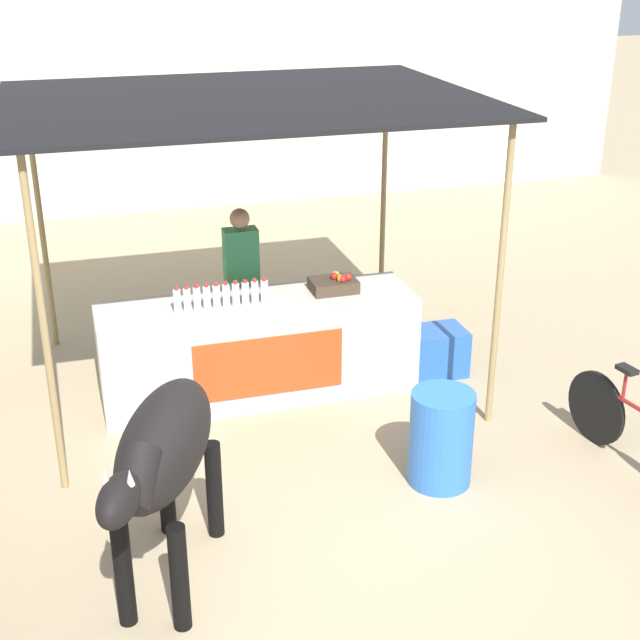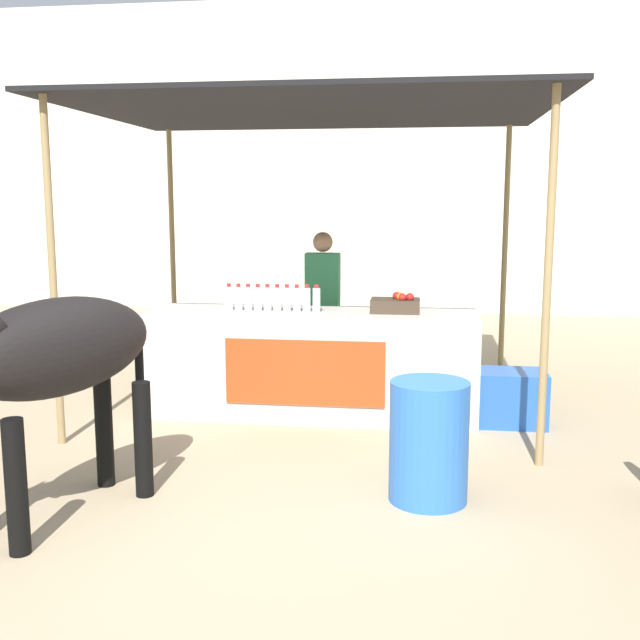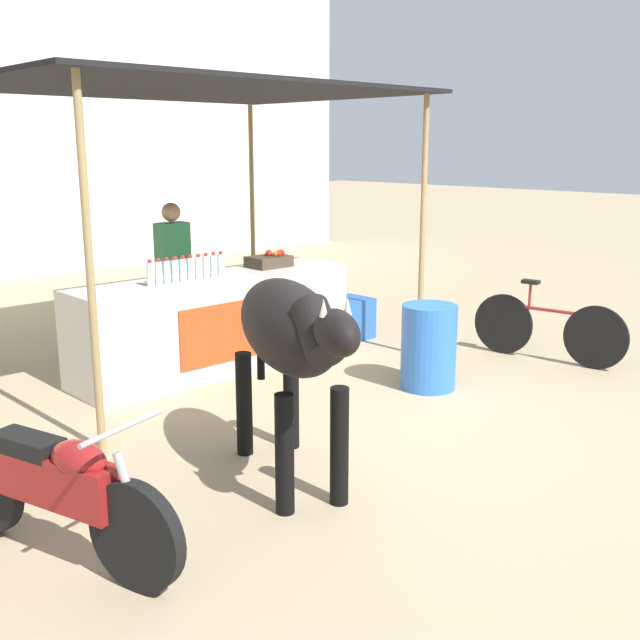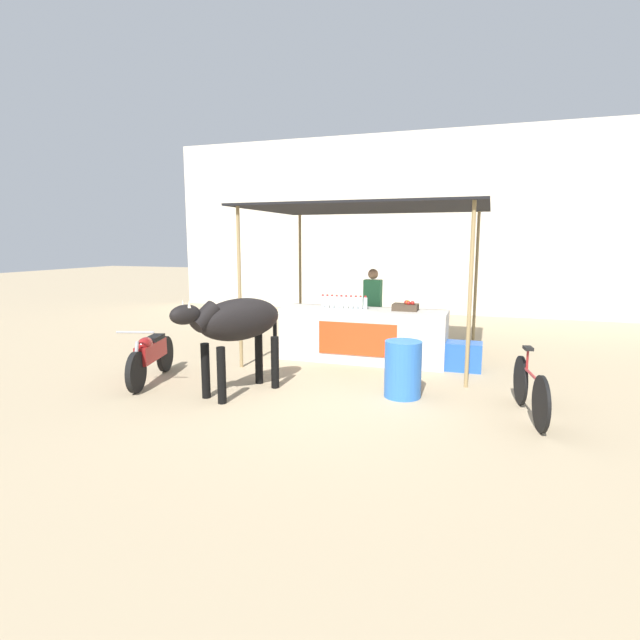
{
  "view_description": "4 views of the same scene",
  "coord_description": "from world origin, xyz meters",
  "px_view_note": "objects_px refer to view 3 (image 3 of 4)",
  "views": [
    {
      "loc": [
        -1.64,
        -5.37,
        4.13
      ],
      "look_at": [
        0.33,
        1.26,
        1.12
      ],
      "focal_mm": 50.0,
      "sensor_mm": 36.0,
      "label": 1
    },
    {
      "loc": [
        0.98,
        -4.47,
        1.95
      ],
      "look_at": [
        0.17,
        1.53,
        0.99
      ],
      "focal_mm": 42.0,
      "sensor_mm": 36.0,
      "label": 2
    },
    {
      "loc": [
        -4.35,
        -3.92,
        2.25
      ],
      "look_at": [
        0.03,
        0.68,
        0.76
      ],
      "focal_mm": 42.0,
      "sensor_mm": 36.0,
      "label": 3
    },
    {
      "loc": [
        2.15,
        -6.54,
        2.18
      ],
      "look_at": [
        -0.36,
        0.82,
        0.95
      ],
      "focal_mm": 28.0,
      "sensor_mm": 36.0,
      "label": 4
    }
  ],
  "objects_px": {
    "bicycle_leaning": "(547,329)",
    "water_barrel": "(429,347)",
    "stall_counter": "(216,322)",
    "cooler_box": "(345,319)",
    "fruit_crate": "(269,261)",
    "vendor_behind_counter": "(174,277)",
    "motorcycle_parked": "(56,488)",
    "cow": "(290,335)"
  },
  "relations": [
    {
      "from": "cooler_box",
      "to": "water_barrel",
      "type": "xyz_separation_m",
      "value": [
        -0.74,
        -1.82,
        0.16
      ]
    },
    {
      "from": "vendor_behind_counter",
      "to": "cow",
      "type": "xyz_separation_m",
      "value": [
        -1.21,
        -3.29,
        0.18
      ]
    },
    {
      "from": "vendor_behind_counter",
      "to": "cooler_box",
      "type": "xyz_separation_m",
      "value": [
        1.79,
        -0.85,
        -0.61
      ]
    },
    {
      "from": "fruit_crate",
      "to": "vendor_behind_counter",
      "type": "height_order",
      "value": "vendor_behind_counter"
    },
    {
      "from": "cow",
      "to": "motorcycle_parked",
      "type": "height_order",
      "value": "cow"
    },
    {
      "from": "fruit_crate",
      "to": "water_barrel",
      "type": "distance_m",
      "value": 2.08
    },
    {
      "from": "stall_counter",
      "to": "vendor_behind_counter",
      "type": "xyz_separation_m",
      "value": [
        0.01,
        0.75,
        0.37
      ]
    },
    {
      "from": "stall_counter",
      "to": "cow",
      "type": "bearing_deg",
      "value": -115.5
    },
    {
      "from": "fruit_crate",
      "to": "motorcycle_parked",
      "type": "relative_size",
      "value": 0.25
    },
    {
      "from": "stall_counter",
      "to": "cow",
      "type": "distance_m",
      "value": 2.86
    },
    {
      "from": "water_barrel",
      "to": "fruit_crate",
      "type": "bearing_deg",
      "value": 98.44
    },
    {
      "from": "stall_counter",
      "to": "bicycle_leaning",
      "type": "xyz_separation_m",
      "value": [
        2.7,
        -2.21,
        -0.13
      ]
    },
    {
      "from": "bicycle_leaning",
      "to": "water_barrel",
      "type": "bearing_deg",
      "value": 169.7
    },
    {
      "from": "fruit_crate",
      "to": "cooler_box",
      "type": "bearing_deg",
      "value": -8.1
    },
    {
      "from": "fruit_crate",
      "to": "water_barrel",
      "type": "xyz_separation_m",
      "value": [
        0.29,
        -1.96,
        -0.63
      ]
    },
    {
      "from": "fruit_crate",
      "to": "water_barrel",
      "type": "height_order",
      "value": "fruit_crate"
    },
    {
      "from": "stall_counter",
      "to": "motorcycle_parked",
      "type": "distance_m",
      "value": 3.69
    },
    {
      "from": "stall_counter",
      "to": "fruit_crate",
      "type": "height_order",
      "value": "fruit_crate"
    },
    {
      "from": "stall_counter",
      "to": "vendor_behind_counter",
      "type": "relative_size",
      "value": 1.82
    },
    {
      "from": "stall_counter",
      "to": "cooler_box",
      "type": "xyz_separation_m",
      "value": [
        1.79,
        -0.1,
        -0.24
      ]
    },
    {
      "from": "bicycle_leaning",
      "to": "stall_counter",
      "type": "bearing_deg",
      "value": 140.63
    },
    {
      "from": "fruit_crate",
      "to": "motorcycle_parked",
      "type": "distance_m",
      "value": 4.37
    },
    {
      "from": "stall_counter",
      "to": "cooler_box",
      "type": "bearing_deg",
      "value": -3.1
    },
    {
      "from": "stall_counter",
      "to": "fruit_crate",
      "type": "xyz_separation_m",
      "value": [
        0.77,
        0.05,
        0.55
      ]
    },
    {
      "from": "stall_counter",
      "to": "water_barrel",
      "type": "bearing_deg",
      "value": -61.05
    },
    {
      "from": "stall_counter",
      "to": "cooler_box",
      "type": "relative_size",
      "value": 5.0
    },
    {
      "from": "water_barrel",
      "to": "stall_counter",
      "type": "bearing_deg",
      "value": 118.95
    },
    {
      "from": "water_barrel",
      "to": "bicycle_leaning",
      "type": "xyz_separation_m",
      "value": [
        1.64,
        -0.3,
        -0.05
      ]
    },
    {
      "from": "vendor_behind_counter",
      "to": "stall_counter",
      "type": "bearing_deg",
      "value": -90.47
    },
    {
      "from": "stall_counter",
      "to": "fruit_crate",
      "type": "distance_m",
      "value": 0.95
    },
    {
      "from": "vendor_behind_counter",
      "to": "motorcycle_parked",
      "type": "relative_size",
      "value": 0.94
    },
    {
      "from": "stall_counter",
      "to": "water_barrel",
      "type": "xyz_separation_m",
      "value": [
        1.06,
        -1.91,
        -0.08
      ]
    },
    {
      "from": "vendor_behind_counter",
      "to": "bicycle_leaning",
      "type": "xyz_separation_m",
      "value": [
        2.69,
        -2.96,
        -0.5
      ]
    },
    {
      "from": "cooler_box",
      "to": "motorcycle_parked",
      "type": "xyz_separation_m",
      "value": [
        -4.59,
        -2.3,
        0.19
      ]
    },
    {
      "from": "stall_counter",
      "to": "bicycle_leaning",
      "type": "distance_m",
      "value": 3.49
    },
    {
      "from": "stall_counter",
      "to": "motorcycle_parked",
      "type": "bearing_deg",
      "value": -139.42
    },
    {
      "from": "motorcycle_parked",
      "to": "bicycle_leaning",
      "type": "height_order",
      "value": "motorcycle_parked"
    },
    {
      "from": "motorcycle_parked",
      "to": "vendor_behind_counter",
      "type": "bearing_deg",
      "value": 48.32
    },
    {
      "from": "fruit_crate",
      "to": "vendor_behind_counter",
      "type": "distance_m",
      "value": 1.05
    },
    {
      "from": "fruit_crate",
      "to": "cow",
      "type": "xyz_separation_m",
      "value": [
        -1.98,
        -2.58,
        0.0
      ]
    },
    {
      "from": "cow",
      "to": "motorcycle_parked",
      "type": "relative_size",
      "value": 1.04
    },
    {
      "from": "vendor_behind_counter",
      "to": "bicycle_leaning",
      "type": "height_order",
      "value": "vendor_behind_counter"
    }
  ]
}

